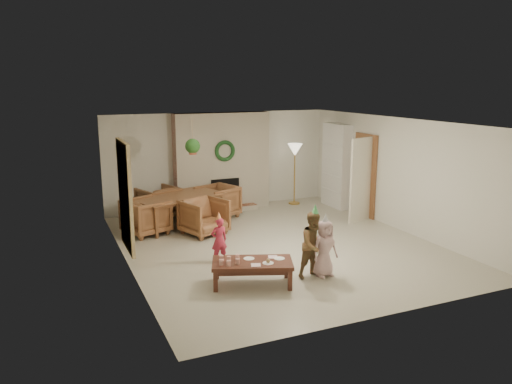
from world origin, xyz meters
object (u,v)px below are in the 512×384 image
coffee_table_top (252,263)px  child_red (219,240)px  dining_chair_near (204,217)px  dining_table (180,211)px  dining_chair_right (218,201)px  child_pink (325,248)px  dining_chair_far (158,203)px  child_plaid (314,245)px  dining_chair_left (146,216)px

coffee_table_top → child_red: 1.22m
dining_chair_near → child_red: child_red is taller
dining_chair_near → dining_table: bearing=90.0°
dining_chair_right → child_pink: size_ratio=0.89×
dining_chair_near → coffee_table_top: 2.98m
dining_chair_near → child_red: size_ratio=1.03×
dining_chair_far → child_plaid: bearing=88.1°
dining_chair_near → child_pink: (1.16, -3.11, 0.10)m
dining_chair_far → child_plaid: child_plaid is taller
dining_chair_far → dining_chair_right: 1.43m
child_pink → dining_chair_left: bearing=116.8°
dining_chair_right → child_pink: bearing=-14.8°
dining_chair_left → child_red: child_red is taller
child_plaid → dining_chair_far: bearing=102.1°
dining_chair_right → dining_chair_far: bearing=-128.7°
dining_chair_left → dining_chair_right: (1.89, 0.70, 0.00)m
coffee_table_top → child_red: size_ratio=1.54×
dining_table → coffee_table_top: bearing=-107.6°
dining_table → coffee_table_top: (0.19, -3.81, 0.01)m
dining_table → dining_chair_right: bearing=-0.0°
coffee_table_top → dining_chair_far: bearing=117.0°
dining_chair_left → child_plaid: 4.19m
dining_table → child_pink: size_ratio=2.07×
child_red → child_plaid: bearing=131.8°
dining_chair_near → child_plaid: child_plaid is taller
dining_chair_far → dining_chair_left: same height
dining_chair_near → dining_chair_left: bearing=135.0°
dining_chair_near → child_pink: 3.32m
dining_chair_left → child_pink: (2.31, -3.64, 0.10)m
child_pink → dining_chair_far: bearing=104.8°
dining_chair_left → child_plaid: (2.12, -3.61, 0.18)m
dining_chair_far → dining_table: bearing=90.0°
dining_chair_right → coffee_table_top: bearing=-32.0°
dining_chair_near → child_red: bearing=-119.2°
dining_table → dining_chair_far: dining_chair_far is taller
dining_chair_near → dining_chair_right: same height
dining_chair_near → dining_chair_left: size_ratio=1.00×
dining_table → child_plaid: 4.13m
dining_chair_far → child_pink: size_ratio=0.89×
dining_table → child_plaid: child_plaid is taller
dining_chair_near → dining_chair_far: bearing=90.0°
dining_chair_left → child_plaid: child_plaid is taller
dining_chair_right → child_red: 3.16m
dining_chair_left → coffee_table_top: (1.02, -3.50, -0.02)m
dining_table → child_pink: 4.21m
dining_chair_right → child_plaid: 4.32m
child_pink → coffee_table_top: bearing=168.4°
dining_table → dining_chair_near: (0.31, -0.84, 0.04)m
dining_chair_right → dining_table: bearing=-90.0°
coffee_table_top → child_pink: child_pink is taller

